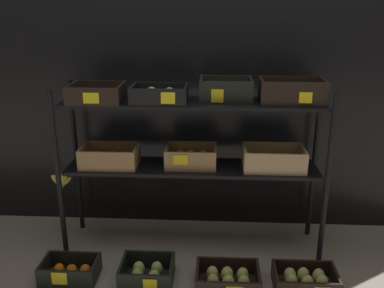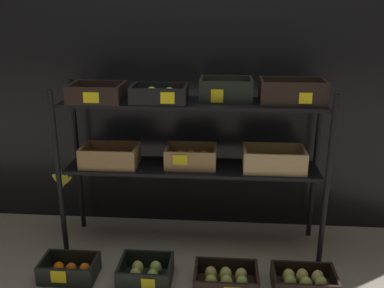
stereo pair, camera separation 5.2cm
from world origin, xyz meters
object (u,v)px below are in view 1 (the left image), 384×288
at_px(crate_ground_pear, 147,274).
at_px(crate_ground_center_pear, 228,279).
at_px(crate_ground_right_pear, 305,280).
at_px(display_rack, 194,133).
at_px(crate_ground_tangerine, 70,272).

bearing_deg(crate_ground_pear, crate_ground_center_pear, -3.14).
bearing_deg(crate_ground_pear, crate_ground_right_pear, -0.43).
height_order(display_rack, crate_ground_right_pear, display_rack).
height_order(display_rack, crate_ground_tangerine, display_rack).
bearing_deg(crate_ground_tangerine, crate_ground_center_pear, -1.78).
xyz_separation_m(display_rack, crate_ground_pear, (-0.25, -0.41, -0.72)).
xyz_separation_m(crate_ground_pear, crate_ground_right_pear, (0.89, -0.01, -0.00)).
bearing_deg(crate_ground_right_pear, crate_ground_tangerine, 179.59).
relative_size(crate_ground_tangerine, crate_ground_center_pear, 0.90).
relative_size(display_rack, crate_ground_center_pear, 4.79).
distance_m(crate_ground_tangerine, crate_ground_right_pear, 1.34).
bearing_deg(crate_ground_center_pear, crate_ground_pear, 176.86).
distance_m(crate_ground_pear, crate_ground_right_pear, 0.89).
bearing_deg(display_rack, crate_ground_tangerine, -149.53).
distance_m(crate_ground_tangerine, crate_ground_pear, 0.45).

